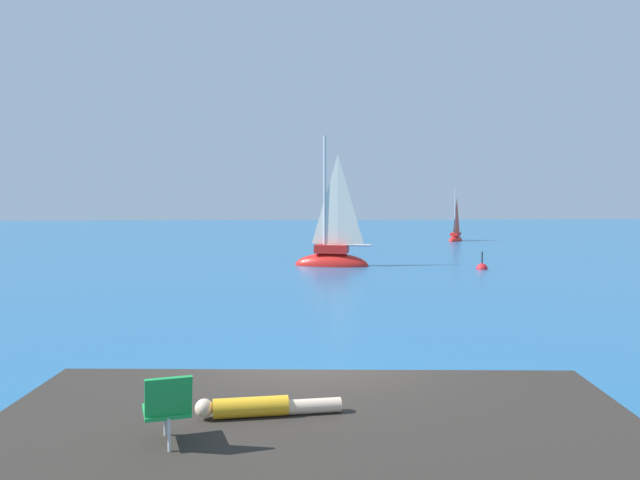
% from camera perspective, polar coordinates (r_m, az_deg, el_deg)
% --- Properties ---
extents(ground_plane, '(160.00, 160.00, 0.00)m').
position_cam_1_polar(ground_plane, '(10.96, -1.15, -15.19)').
color(ground_plane, '#236093').
extents(shore_ledge, '(8.08, 5.28, 0.95)m').
position_cam_1_polar(shore_ledge, '(7.87, -0.45, -19.45)').
color(shore_ledge, '#2D2823').
rests_on(shore_ledge, ground).
extents(boulder_seaward, '(1.07, 0.89, 0.60)m').
position_cam_1_polar(boulder_seaward, '(10.24, -8.30, -16.66)').
color(boulder_seaward, '#2E2A26').
rests_on(boulder_seaward, ground).
extents(boulder_inland, '(0.99, 1.17, 0.80)m').
position_cam_1_polar(boulder_inland, '(10.71, -3.00, -15.67)').
color(boulder_inland, '#2A2A1F').
rests_on(boulder_inland, ground).
extents(sailboat_near, '(3.99, 2.23, 7.21)m').
position_cam_1_polar(sailboat_near, '(32.38, 1.08, -1.63)').
color(sailboat_near, red).
rests_on(sailboat_near, ground).
extents(sailboat_far, '(1.92, 2.35, 4.37)m').
position_cam_1_polar(sailboat_far, '(50.82, 11.99, 0.19)').
color(sailboat_far, red).
rests_on(sailboat_far, ground).
extents(person_sunbather, '(1.76, 0.38, 0.25)m').
position_cam_1_polar(person_sunbather, '(7.97, -5.22, -14.59)').
color(person_sunbather, gold).
rests_on(person_sunbather, shore_ledge).
extents(beach_chair, '(0.62, 0.70, 0.80)m').
position_cam_1_polar(beach_chair, '(7.15, -13.44, -14.15)').
color(beach_chair, green).
rests_on(beach_chair, shore_ledge).
extents(marker_buoy, '(0.56, 0.56, 1.13)m').
position_cam_1_polar(marker_buoy, '(31.98, 14.23, -2.51)').
color(marker_buoy, red).
rests_on(marker_buoy, ground).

